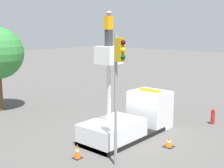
{
  "coord_description": "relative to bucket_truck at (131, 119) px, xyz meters",
  "views": [
    {
      "loc": [
        -13.12,
        -10.59,
        6.26
      ],
      "look_at": [
        -2.09,
        -0.98,
        3.53
      ],
      "focal_mm": 50.0,
      "sensor_mm": 36.0,
      "label": 1
    }
  ],
  "objects": [
    {
      "name": "bucket_truck",
      "position": [
        0.0,
        0.0,
        0.0
      ],
      "size": [
        6.22,
        2.33,
        5.24
      ],
      "color": "black",
      "rests_on": "ground"
    },
    {
      "name": "traffic_cone_rear",
      "position": [
        -4.31,
        -0.09,
        -0.64
      ],
      "size": [
        0.4,
        0.4,
        0.72
      ],
      "color": "black",
      "rests_on": "ground"
    },
    {
      "name": "traffic_cone_curbside",
      "position": [
        -0.18,
        -2.65,
        -0.72
      ],
      "size": [
        0.5,
        0.5,
        0.55
      ],
      "color": "black",
      "rests_on": "ground"
    },
    {
      "name": "traffic_light_pole",
      "position": [
        -3.66,
        -2.09,
        3.19
      ],
      "size": [
        0.34,
        0.57,
        5.92
      ],
      "color": "gray",
      "rests_on": "ground"
    },
    {
      "name": "fire_hydrant",
      "position": [
        5.1,
        -2.76,
        -0.48
      ],
      "size": [
        0.5,
        0.26,
        1.01
      ],
      "color": "#B2231E",
      "rests_on": "ground"
    },
    {
      "name": "ground_plane",
      "position": [
        -0.7,
        0.0,
        -0.98
      ],
      "size": [
        120.0,
        120.0,
        0.0
      ],
      "primitive_type": "plane",
      "color": "#565451"
    },
    {
      "name": "worker",
      "position": [
        -1.92,
        0.0,
        5.14
      ],
      "size": [
        0.4,
        0.26,
        1.75
      ],
      "color": "#38383D",
      "rests_on": "bucket_truck"
    }
  ]
}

